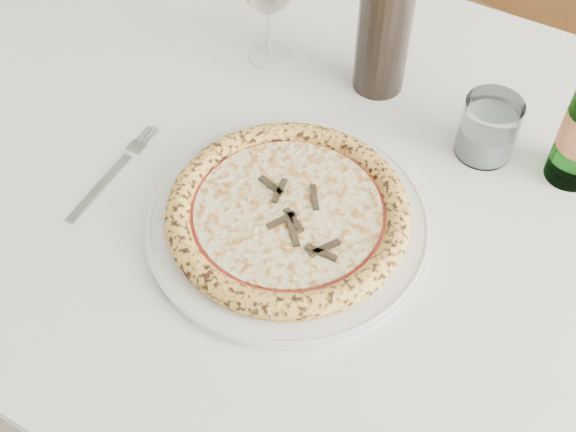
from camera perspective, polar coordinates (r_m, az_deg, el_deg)
name	(u,v)px	position (r m, az deg, el deg)	size (l,w,h in m)	color
floor	(320,412)	(1.62, 2.51, -15.22)	(5.00, 6.00, 0.02)	gray
dining_table	(320,211)	(1.03, 2.54, 0.42)	(1.64, 1.01, 0.76)	brown
chair_far	(515,19)	(1.68, 17.48, 14.65)	(0.55, 0.55, 0.93)	brown
plate	(288,222)	(0.91, 0.00, -0.44)	(0.36, 0.36, 0.02)	silver
pizza	(288,213)	(0.90, 0.00, 0.25)	(0.31, 0.31, 0.03)	gold
fork	(112,174)	(1.00, -13.74, 3.23)	(0.02, 0.19, 0.00)	#9A9EA6
tumbler	(488,131)	(1.01, 15.49, 6.47)	(0.08, 0.08, 0.09)	white
wine_bottle	(387,10)	(1.03, 7.79, 15.86)	(0.08, 0.08, 0.31)	black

